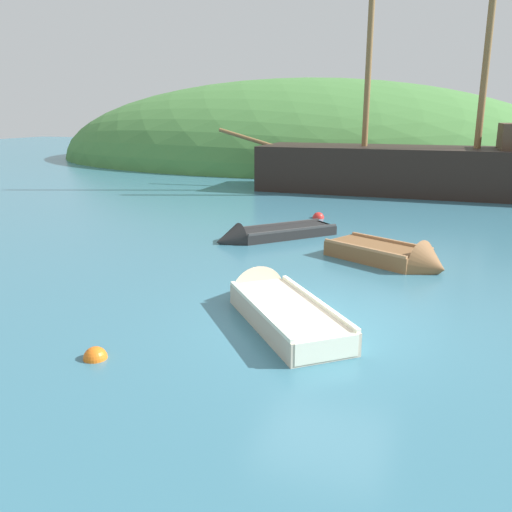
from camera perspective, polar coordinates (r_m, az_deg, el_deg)
The scene contains 8 objects.
ground_plane at distance 9.80m, azimuth 7.68°, elevation -7.13°, with size 120.00×120.00×0.00m, color teal.
shore_hill at distance 43.61m, azimuth 4.78°, elevation 10.23°, with size 40.99×26.35×12.51m, color #477F3D.
sailing_ship at distance 26.42m, azimuth 17.65°, elevation 8.23°, with size 17.95×4.54×13.84m.
rowboat_outer_right at distance 16.05m, azimuth 1.14°, elevation 2.14°, with size 3.33×3.55×0.99m.
rowboat_outer_left at distance 10.04m, azimuth 2.07°, elevation -5.57°, with size 3.34×3.63×1.14m.
rowboat_portside at distance 13.82m, azimuth 14.65°, elevation -0.28°, with size 3.36×2.51×1.21m.
buoy_orange at distance 8.77m, azimuth -16.83°, elevation -10.46°, with size 0.38×0.38×0.38m, color orange.
buoy_red at distance 19.41m, azimuth 6.69°, elevation 4.07°, with size 0.42×0.42×0.42m, color red.
Camera 1 is at (1.94, -8.87, 3.69)m, focal length 37.32 mm.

